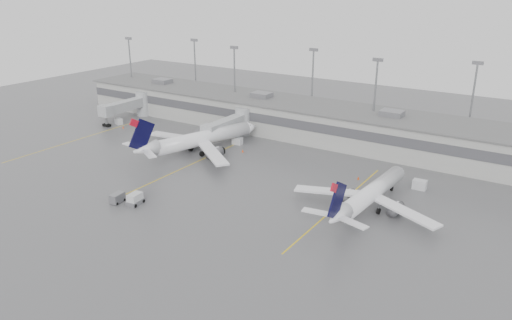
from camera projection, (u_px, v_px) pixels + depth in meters
The scene contains 17 objects.
ground at pixel (172, 234), 77.92m from camera, with size 260.00×260.00×0.00m, color #4C4C4E.
terminal at pixel (330, 123), 122.31m from camera, with size 152.00×17.00×9.45m.
light_masts at pixel (342, 88), 124.17m from camera, with size 142.40×8.00×20.60m.
jet_bridge_left at pixel (132, 105), 140.95m from camera, with size 4.00×17.20×7.00m.
jet_bridge_right at pixel (233, 124), 123.15m from camera, with size 4.00×17.20×7.00m.
stand_markings at pixel (255, 184), 96.88m from camera, with size 105.25×40.00×0.01m.
jet_mid_left at pixel (198, 139), 112.83m from camera, with size 28.79×32.78×10.94m.
jet_mid_right at pixel (370, 194), 85.07m from camera, with size 26.43×29.70×9.60m.
baggage_tug at pixel (135, 200), 87.96m from camera, with size 2.37×3.35×2.02m.
baggage_cart at pixel (117, 198), 88.60m from camera, with size 1.84×2.85×1.73m.
gse_uld_a at pixel (119, 121), 136.54m from camera, with size 2.26×1.51×1.60m, color silver.
gse_uld_b at pixel (237, 141), 119.90m from camera, with size 2.33×1.55×1.65m, color silver.
gse_uld_c at pixel (420, 185), 94.28m from camera, with size 2.53×1.69×1.79m, color silver.
gse_loader at pixel (200, 135), 123.87m from camera, with size 2.16×3.46×2.16m, color slate.
cone_a at pixel (123, 127), 132.82m from camera, with size 0.42×0.42×0.67m, color #EF4505.
cone_b at pixel (243, 151), 114.52m from camera, with size 0.42×0.42×0.66m, color #EF4505.
cone_c at pixel (358, 178), 98.97m from camera, with size 0.43×0.43×0.68m, color #EF4505.
Camera 1 is at (48.53, -51.12, 37.54)m, focal length 35.00 mm.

